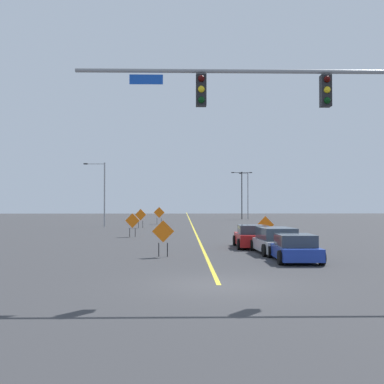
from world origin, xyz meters
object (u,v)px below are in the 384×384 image
Objects in this scene: street_lamp_near_left at (242,191)px; car_blue_distant at (295,248)px; street_lamp_mid_right at (247,193)px; construction_sign_right_shoulder at (159,213)px; construction_sign_left_shoulder at (265,226)px; car_silver_approaching at (275,241)px; traffic_signal_assembly at (328,114)px; construction_sign_median_near at (132,222)px; street_lamp_far_right at (103,190)px; construction_sign_left_lane at (141,216)px; car_red_far at (252,237)px; construction_sign_right_lane at (163,234)px.

car_blue_distant is at bearing -94.78° from street_lamp_near_left.
street_lamp_mid_right is 23.33m from construction_sign_right_shoulder.
car_blue_distant is at bearing -93.06° from construction_sign_left_shoulder.
car_silver_approaching is (-0.80, -7.54, -0.44)m from construction_sign_left_shoulder.
traffic_signal_assembly reaches higher than construction_sign_left_shoulder.
construction_sign_median_near is 0.49× the size of car_blue_distant.
construction_sign_right_shoulder is at bearing 101.72° from car_blue_distant.
construction_sign_median_near is (5.12, -16.47, -2.93)m from street_lamp_far_right.
street_lamp_far_right is at bearing 149.70° from construction_sign_left_lane.
traffic_signal_assembly is 3.20× the size of car_red_far.
street_lamp_near_left reaches higher than construction_sign_right_lane.
construction_sign_right_lane is at bearing -137.43° from car_red_far.
car_silver_approaching is at bearing -77.65° from car_red_far.
street_lamp_mid_right is 4.29× the size of construction_sign_right_lane.
street_lamp_near_left is at bearing 78.85° from construction_sign_right_lane.
construction_sign_median_near is at bearing 131.51° from car_red_far.
construction_sign_left_shoulder is (8.72, -28.20, -0.29)m from construction_sign_right_shoulder.
construction_sign_left_lane reaches higher than car_silver_approaching.
car_silver_approaching is 3.43m from car_red_far.
construction_sign_right_lane is 0.40× the size of car_silver_approaching.
street_lamp_near_left is at bearing -176.11° from street_lamp_mid_right.
construction_sign_right_shoulder is 9.46m from construction_sign_left_lane.
car_blue_distant is at bearing -86.54° from car_silver_approaching.
construction_sign_right_lane is at bearing 124.82° from traffic_signal_assembly.
construction_sign_left_shoulder is at bearing 86.94° from car_blue_distant.
construction_sign_left_lane is (-9.34, 36.15, -4.33)m from traffic_signal_assembly.
car_silver_approaching is at bearing -70.26° from construction_sign_left_lane.
street_lamp_far_right is at bearing 107.26° from construction_sign_median_near.
street_lamp_mid_right is 2.02× the size of car_blue_distant.
street_lamp_near_left is 44.02m from construction_sign_median_near.
car_silver_approaching is (-5.96, -54.26, -3.64)m from street_lamp_mid_right.
traffic_signal_assembly is 7.00× the size of construction_sign_left_shoulder.
car_silver_approaching is (14.04, -29.08, -3.46)m from street_lamp_far_right.
car_silver_approaching is at bearing -95.30° from street_lamp_near_left.
street_lamp_mid_right is at bearing 84.56° from traffic_signal_assembly.
street_lamp_far_right is 3.55× the size of construction_sign_left_lane.
construction_sign_right_shoulder is at bearing -126.85° from street_lamp_mid_right.
street_lamp_near_left is 1.02m from street_lamp_mid_right.
construction_sign_left_lane is at bearing -30.30° from street_lamp_far_right.
construction_sign_median_near reaches higher than car_blue_distant.
car_silver_approaching is 1.17× the size of car_red_far.
construction_sign_left_shoulder reaches higher than car_red_far.
street_lamp_near_left reaches higher than car_silver_approaching.
street_lamp_near_left is 3.63× the size of construction_sign_right_shoulder.
construction_sign_left_shoulder is (9.72, -5.06, -0.09)m from construction_sign_median_near.
construction_sign_left_shoulder is 0.46× the size of car_red_far.
street_lamp_far_right is 4.10× the size of construction_sign_left_shoulder.
construction_sign_median_near reaches higher than construction_sign_left_shoulder.
car_red_far is (-5.77, -50.85, -4.09)m from street_lamp_near_left.
street_lamp_mid_right reaches higher than construction_sign_right_lane.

